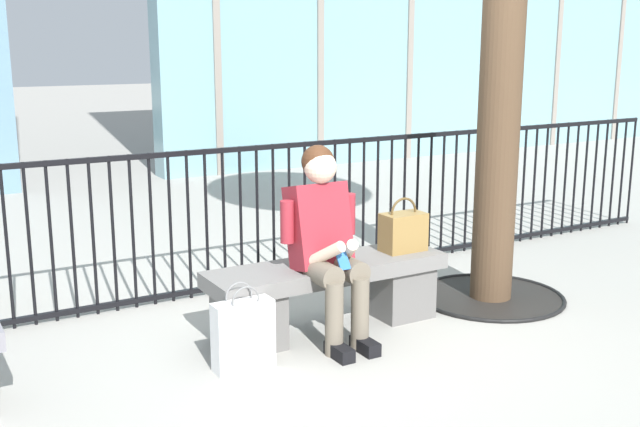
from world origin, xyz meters
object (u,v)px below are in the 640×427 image
stone_bench (328,289)px  seated_person_with_phone (326,238)px  handbag_on_bench (403,231)px  shopping_bag (243,334)px

stone_bench → seated_person_with_phone: (-0.09, -0.13, 0.38)m
handbag_on_bench → shopping_bag: bearing=-167.9°
stone_bench → handbag_on_bench: (0.58, -0.01, 0.31)m
seated_person_with_phone → handbag_on_bench: 0.68m
stone_bench → shopping_bag: size_ratio=3.17×
seated_person_with_phone → handbag_on_bench: size_ratio=3.32×
seated_person_with_phone → handbag_on_bench: (0.67, 0.12, -0.07)m
stone_bench → seated_person_with_phone: size_ratio=1.32×
stone_bench → shopping_bag: bearing=-158.2°
shopping_bag → handbag_on_bench: bearing=12.1°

